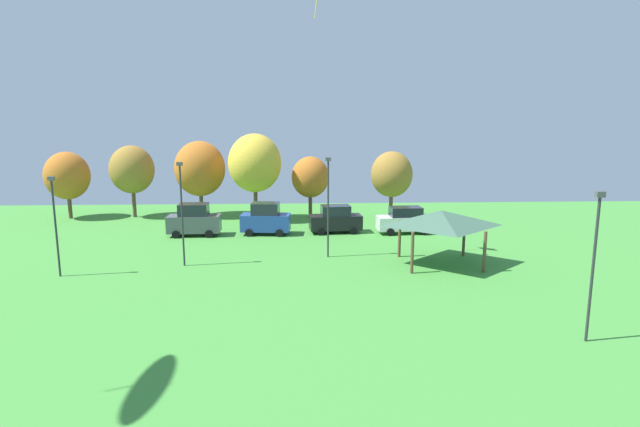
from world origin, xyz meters
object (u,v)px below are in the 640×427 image
Objects in this scene: parked_car_third_from_left at (335,219)px; treeline_tree_2 at (200,169)px; light_post_1 at (55,221)px; light_post_2 at (594,259)px; light_post_0 at (328,202)px; light_post_3 at (182,208)px; treeline_tree_5 at (392,174)px; parked_car_rightmost_in_row at (405,220)px; park_pavilion at (441,218)px; treeline_tree_4 at (310,177)px; parked_car_second_from_left at (266,219)px; treeline_tree_0 at (67,176)px; treeline_tree_1 at (132,170)px; treeline_tree_3 at (255,163)px; parked_car_leftmost at (194,220)px.

parked_car_third_from_left is 15.60m from treeline_tree_2.
light_post_1 is 0.81× the size of treeline_tree_2.
light_post_0 is at bearing 125.70° from light_post_2.
light_post_3 is 17.91m from treeline_tree_2.
parked_car_rightmost_in_row is at bearing -90.25° from treeline_tree_5.
park_pavilion is (0.23, -9.44, 1.95)m from parked_car_rightmost_in_row.
light_post_0 is 1.02× the size of light_post_3.
treeline_tree_4 is at bearing 100.34° from parked_car_third_from_left.
parked_car_third_from_left is at bearing 8.68° from parked_car_second_from_left.
light_post_2 is 0.95× the size of light_post_3.
light_post_3 reaches higher than treeline_tree_0.
treeline_tree_0 is 0.99× the size of treeline_tree_5.
park_pavilion is at bearing -43.84° from treeline_tree_2.
treeline_tree_1 reaches higher than treeline_tree_5.
light_post_2 is at bearing -69.25° from treeline_tree_4.
treeline_tree_3 reaches higher than parked_car_third_from_left.
light_post_2 is at bearing -40.69° from treeline_tree_0.
parked_car_second_from_left reaches higher than parked_car_third_from_left.
light_post_2 reaches higher than treeline_tree_4.
treeline_tree_1 reaches higher than light_post_2.
treeline_tree_0 is (-13.71, 8.33, 2.88)m from parked_car_leftmost.
park_pavilion is at bearing -29.11° from parked_car_leftmost.
parked_car_leftmost is 0.66× the size of treeline_tree_5.
treeline_tree_1 reaches higher than treeline_tree_4.
parked_car_second_from_left is at bearing 176.57° from parked_car_rightmost_in_row.
treeline_tree_3 is at bearing 77.57° from light_post_3.
light_post_1 is at bearing -151.77° from parked_car_third_from_left.
parked_car_second_from_left is 11.54m from treeline_tree_2.
treeline_tree_0 reaches higher than parked_car_rightmost_in_row.
parked_car_third_from_left reaches higher than parked_car_rightmost_in_row.
parked_car_second_from_left is 10.62m from light_post_3.
treeline_tree_1 is (6.07, 0.42, 0.53)m from treeline_tree_0.
treeline_tree_2 is (-12.78, 8.19, 3.60)m from parked_car_third_from_left.
light_post_2 is (9.04, -21.91, 2.45)m from parked_car_third_from_left.
treeline_tree_2 is 10.91m from treeline_tree_4.
treeline_tree_1 is (-25.46, 18.08, 1.63)m from park_pavilion.
light_post_0 reaches higher than light_post_1.
parked_car_second_from_left is 11.73m from parked_car_rightmost_in_row.
parked_car_leftmost is 12.73m from treeline_tree_4.
light_post_1 is at bearing -157.59° from parked_car_rightmost_in_row.
treeline_tree_1 is (-19.36, 8.15, 3.55)m from parked_car_third_from_left.
treeline_tree_3 is 1.26× the size of treeline_tree_5.
park_pavilion is 20.76m from treeline_tree_3.
treeline_tree_2 reaches higher than parked_car_second_from_left.
parked_car_second_from_left is at bearing -117.64° from treeline_tree_4.
parked_car_second_from_left is 0.87× the size of parked_car_rightmost_in_row.
park_pavilion is 0.78× the size of treeline_tree_2.
light_post_3 is (7.02, 1.99, 0.34)m from light_post_1.
treeline_tree_0 is at bearing -177.93° from treeline_tree_2.
light_post_1 is 0.94× the size of treeline_tree_0.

